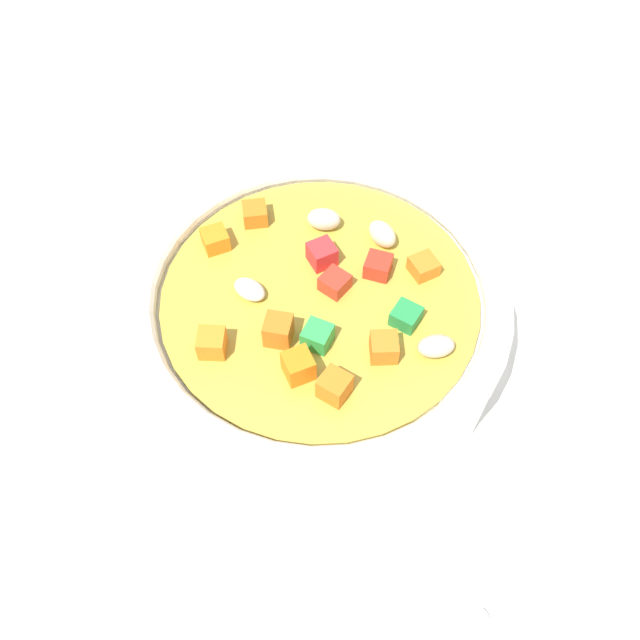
# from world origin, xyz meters

# --- Properties ---
(ground_plane) EXTENTS (1.40, 1.40, 0.02)m
(ground_plane) POSITION_xyz_m (0.00, 0.00, -0.01)
(ground_plane) COLOR silver
(soup_bowl_main) EXTENTS (0.21, 0.21, 0.07)m
(soup_bowl_main) POSITION_xyz_m (-0.00, 0.00, 0.03)
(soup_bowl_main) COLOR white
(soup_bowl_main) RESTS_ON ground_plane
(spoon) EXTENTS (0.19, 0.11, 0.01)m
(spoon) POSITION_xyz_m (-0.09, 0.15, 0.00)
(spoon) COLOR silver
(spoon) RESTS_ON ground_plane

